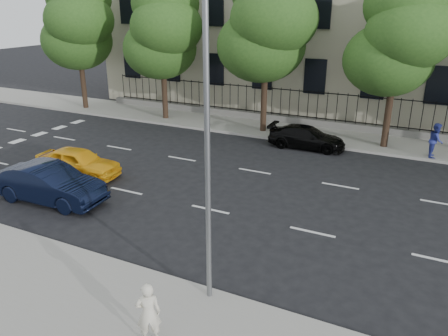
% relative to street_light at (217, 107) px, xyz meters
% --- Properties ---
extents(ground, '(120.00, 120.00, 0.00)m').
position_rel_street_light_xyz_m(ground, '(-2.50, 1.77, -5.15)').
color(ground, black).
rests_on(ground, ground).
extents(near_sidewalk, '(60.00, 4.00, 0.15)m').
position_rel_street_light_xyz_m(near_sidewalk, '(-2.50, -2.23, -5.07)').
color(near_sidewalk, gray).
rests_on(near_sidewalk, ground).
extents(far_sidewalk, '(60.00, 4.00, 0.15)m').
position_rel_street_light_xyz_m(far_sidewalk, '(-2.50, 15.77, -5.07)').
color(far_sidewalk, gray).
rests_on(far_sidewalk, ground).
extents(lane_markings, '(49.60, 4.62, 0.01)m').
position_rel_street_light_xyz_m(lane_markings, '(-2.50, 6.52, -5.14)').
color(lane_markings, silver).
rests_on(lane_markings, ground).
extents(crosswalk, '(0.50, 12.10, 0.01)m').
position_rel_street_light_xyz_m(crosswalk, '(-16.50, 6.37, -5.14)').
color(crosswalk, silver).
rests_on(crosswalk, ground).
extents(iron_fence, '(30.00, 0.50, 2.20)m').
position_rel_street_light_xyz_m(iron_fence, '(-2.50, 17.47, -4.50)').
color(iron_fence, slate).
rests_on(iron_fence, far_sidewalk).
extents(street_light, '(0.25, 3.32, 8.05)m').
position_rel_street_light_xyz_m(street_light, '(0.00, 0.00, 0.00)').
color(street_light, slate).
rests_on(street_light, near_sidewalk).
extents(tree_a, '(5.71, 5.31, 9.39)m').
position_rel_street_light_xyz_m(tree_a, '(-18.46, 15.13, 0.98)').
color(tree_a, '#382619').
rests_on(tree_a, far_sidewalk).
extents(tree_b, '(5.53, 5.12, 8.97)m').
position_rel_street_light_xyz_m(tree_b, '(-11.46, 15.13, 0.69)').
color(tree_b, '#382619').
rests_on(tree_b, far_sidewalk).
extents(tree_c, '(5.89, 5.50, 9.80)m').
position_rel_street_light_xyz_m(tree_c, '(-4.46, 15.13, 1.26)').
color(tree_c, '#382619').
rests_on(tree_c, far_sidewalk).
extents(tree_d, '(5.34, 4.94, 8.84)m').
position_rel_street_light_xyz_m(tree_d, '(2.54, 15.13, 0.69)').
color(tree_d, '#382619').
rests_on(tree_d, far_sidewalk).
extents(yellow_taxi, '(4.07, 2.00, 1.34)m').
position_rel_street_light_xyz_m(yellow_taxi, '(-9.47, 4.69, -4.48)').
color(yellow_taxi, yellow).
rests_on(yellow_taxi, ground).
extents(navy_sedan, '(4.70, 1.87, 1.52)m').
position_rel_street_light_xyz_m(navy_sedan, '(-8.55, 2.15, -4.39)').
color(navy_sedan, black).
rests_on(navy_sedan, ground).
extents(black_sedan, '(4.18, 1.79, 1.20)m').
position_rel_street_light_xyz_m(black_sedan, '(-1.33, 13.27, -4.55)').
color(black_sedan, black).
rests_on(black_sedan, ground).
extents(woman_near, '(0.68, 0.64, 1.56)m').
position_rel_street_light_xyz_m(woman_near, '(-0.44, -2.63, -4.22)').
color(woman_near, silver).
rests_on(woman_near, near_sidewalk).
extents(pedestrian_far, '(0.71, 0.88, 1.74)m').
position_rel_street_light_xyz_m(pedestrian_far, '(4.96, 14.23, -4.13)').
color(pedestrian_far, navy).
rests_on(pedestrian_far, far_sidewalk).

